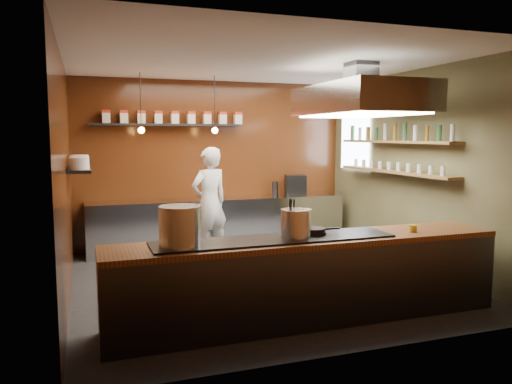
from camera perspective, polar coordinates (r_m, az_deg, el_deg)
name	(u,v)px	position (r m, az deg, el deg)	size (l,w,h in m)	color
floor	(260,280)	(7.10, 0.47, -10.03)	(5.00, 5.00, 0.00)	black
back_wall	(215,164)	(9.21, -4.72, 3.24)	(5.00, 5.00, 0.00)	#3A170A
left_wall	(65,179)	(6.44, -20.99, 1.44)	(5.00, 5.00, 0.00)	#3A170A
right_wall	(414,169)	(8.01, 17.61, 2.47)	(5.00, 5.00, 0.00)	#4B462A
ceiling	(260,61)	(6.87, 0.49, 14.69)	(5.00, 5.00, 0.00)	silver
window_pane	(355,142)	(9.39, 11.24, 5.64)	(1.00, 1.00, 0.00)	white
prep_counter	(220,223)	(9.02, -4.14, -3.54)	(4.60, 0.65, 0.90)	silver
pass_counter	(309,279)	(5.54, 6.04, -9.82)	(4.40, 0.72, 0.94)	#38383D
tin_shelf	(166,125)	(8.88, -10.22, 7.56)	(2.60, 0.26, 0.04)	black
plate_shelf	(80,169)	(7.43, -19.52, 2.50)	(0.30, 1.40, 0.04)	black
bottle_shelf_upper	(394,142)	(8.15, 15.54, 5.56)	(0.26, 2.80, 0.04)	brown
bottle_shelf_lower	(393,172)	(8.16, 15.44, 2.26)	(0.26, 2.80, 0.04)	brown
extractor_hood	(360,99)	(7.01, 11.85, 10.33)	(1.20, 2.00, 0.72)	#38383D
pendant_left	(141,127)	(8.16, -12.99, 7.26)	(0.10, 0.10, 0.95)	black
pendant_right	(215,127)	(8.38, -4.73, 7.38)	(0.10, 0.10, 0.95)	black
storage_tins	(175,117)	(8.91, -9.27, 8.42)	(2.43, 0.13, 0.22)	beige
plate_stacks	(79,162)	(7.42, -19.55, 3.27)	(0.26, 1.16, 0.16)	silver
bottles	(395,133)	(8.14, 15.57, 6.54)	(0.06, 2.66, 0.24)	silver
wine_glasses	(394,166)	(8.16, 15.46, 2.86)	(0.07, 2.37, 0.13)	silver
stockpot_large	(180,226)	(4.91, -8.67, -3.89)	(0.41, 0.41, 0.40)	#B1B4B8
stockpot_small	(296,223)	(5.30, 4.60, -3.61)	(0.32, 0.32, 0.30)	silver
utensil_crock	(292,228)	(5.33, 4.10, -4.18)	(0.15, 0.15, 0.19)	silver
frying_pan	(314,231)	(5.52, 6.61, -4.47)	(0.45, 0.28, 0.07)	black
butter_jar	(413,228)	(5.99, 17.50, -3.98)	(0.09, 0.09, 0.08)	gold
espresso_machine	(295,185)	(9.41, 4.52, 0.79)	(0.37, 0.36, 0.37)	black
chef	(209,202)	(8.34, -5.34, -1.15)	(0.67, 0.44, 1.83)	white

